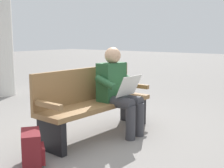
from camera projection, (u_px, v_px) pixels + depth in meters
The scene contains 4 objects.
ground_plane at pixel (98, 135), 4.07m from camera, with size 40.00×40.00×0.00m, color gray.
bench_near at pixel (94, 101), 4.04m from camera, with size 1.82×0.57×0.90m.
person_seated at pixel (118, 88), 4.04m from camera, with size 0.58×0.59×1.18m.
backpack at pixel (32, 150), 3.05m from camera, with size 0.36×0.40×0.37m.
Camera 1 is at (3.02, 2.49, 1.32)m, focal length 48.05 mm.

